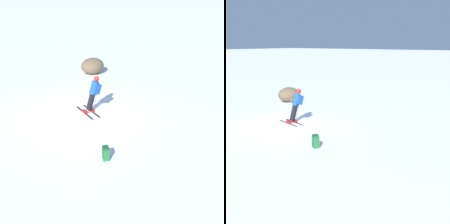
{
  "view_description": "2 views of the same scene",
  "coord_description": "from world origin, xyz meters",
  "views": [
    {
      "loc": [
        7.88,
        10.13,
        6.12
      ],
      "look_at": [
        0.01,
        2.04,
        0.84
      ],
      "focal_mm": 50.0,
      "sensor_mm": 36.0,
      "label": 1
    },
    {
      "loc": [
        10.15,
        10.89,
        3.92
      ],
      "look_at": [
        0.9,
        3.91,
        1.32
      ],
      "focal_mm": 50.0,
      "sensor_mm": 36.0,
      "label": 2
    }
  ],
  "objects": [
    {
      "name": "ground_plane",
      "position": [
        0.0,
        0.0,
        0.0
      ],
      "size": [
        300.0,
        300.0,
        0.0
      ],
      "primitive_type": "plane",
      "color": "white"
    },
    {
      "name": "skier",
      "position": [
        -0.71,
        0.09,
        0.93
      ],
      "size": [
        1.26,
        1.67,
        1.7
      ],
      "rotation": [
        0.0,
        0.0,
        -0.22
      ],
      "color": "black",
      "rests_on": "ground"
    },
    {
      "name": "spare_backpack",
      "position": [
        1.64,
        3.4,
        0.24
      ],
      "size": [
        0.35,
        0.37,
        0.5
      ],
      "rotation": [
        0.0,
        0.0,
        1.01
      ],
      "color": "#236633",
      "rests_on": "ground"
    },
    {
      "name": "exposed_boulder_0",
      "position": [
        -4.36,
        -4.2,
        0.49
      ],
      "size": [
        1.51,
        1.28,
        0.98
      ],
      "primitive_type": "ellipsoid",
      "color": "brown",
      "rests_on": "ground"
    }
  ]
}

